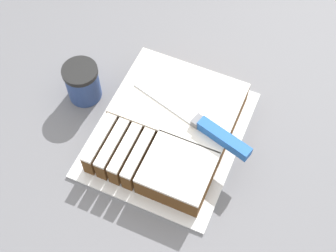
{
  "coord_description": "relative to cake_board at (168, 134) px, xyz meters",
  "views": [
    {
      "loc": [
        0.19,
        -0.49,
        1.79
      ],
      "look_at": [
        -0.0,
        -0.06,
        0.99
      ],
      "focal_mm": 50.0,
      "sensor_mm": 36.0,
      "label": 1
    }
  ],
  "objects": [
    {
      "name": "coffee_cup",
      "position": [
        -0.2,
        0.02,
        0.04
      ],
      "size": [
        0.07,
        0.07,
        0.09
      ],
      "color": "#334C8C",
      "rests_on": "countertop"
    },
    {
      "name": "knife",
      "position": [
        0.09,
        0.0,
        0.07
      ],
      "size": [
        0.27,
        0.1,
        0.02
      ],
      "rotation": [
        0.0,
        0.0,
        2.86
      ],
      "color": "silver",
      "rests_on": "cake"
    },
    {
      "name": "cake",
      "position": [
        0.0,
        0.0,
        0.03
      ],
      "size": [
        0.24,
        0.29,
        0.06
      ],
      "color": "brown",
      "rests_on": "cake_board"
    },
    {
      "name": "cake_board",
      "position": [
        0.0,
        0.0,
        0.0
      ],
      "size": [
        0.29,
        0.34,
        0.01
      ],
      "color": "white",
      "rests_on": "countertop"
    },
    {
      "name": "countertop",
      "position": [
        0.0,
        0.06,
        -0.48
      ],
      "size": [
        1.4,
        1.1,
        0.95
      ],
      "color": "slate",
      "rests_on": "ground_plane"
    },
    {
      "name": "ground_plane",
      "position": [
        0.0,
        0.06,
        -0.96
      ],
      "size": [
        8.0,
        8.0,
        0.0
      ],
      "primitive_type": "plane",
      "color": "#4C4742"
    }
  ]
}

